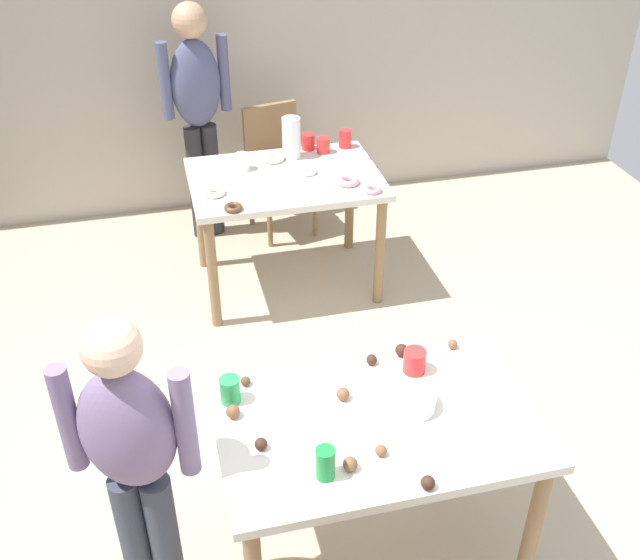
% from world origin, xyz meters
% --- Properties ---
extents(ground_plane, '(6.40, 6.40, 0.00)m').
position_xyz_m(ground_plane, '(0.00, 0.00, 0.00)').
color(ground_plane, tan).
extents(wall_back, '(6.40, 0.10, 2.60)m').
position_xyz_m(wall_back, '(0.00, 3.20, 1.30)').
color(wall_back, '#BCB2A3').
rests_on(wall_back, ground_plane).
extents(dining_table_near, '(1.17, 0.72, 0.75)m').
position_xyz_m(dining_table_near, '(0.11, -0.09, 0.64)').
color(dining_table_near, silver).
rests_on(dining_table_near, ground_plane).
extents(dining_table_far, '(1.11, 0.78, 0.75)m').
position_xyz_m(dining_table_far, '(0.18, 1.96, 0.64)').
color(dining_table_far, silver).
rests_on(dining_table_far, ground_plane).
extents(chair_far_table, '(0.48, 0.48, 0.87)m').
position_xyz_m(chair_far_table, '(0.27, 2.70, 0.50)').
color(chair_far_table, olive).
rests_on(chair_far_table, ground_plane).
extents(person_girl_near, '(0.45, 0.28, 1.37)m').
position_xyz_m(person_girl_near, '(-0.75, -0.11, 0.81)').
color(person_girl_near, '#383D4C').
rests_on(person_girl_near, ground_plane).
extents(person_adult_far, '(0.46, 0.25, 1.58)m').
position_xyz_m(person_adult_far, '(-0.23, 2.71, 0.95)').
color(person_adult_far, '#28282D').
rests_on(person_adult_far, ground_plane).
extents(mixing_bowl, '(0.18, 0.18, 0.06)m').
position_xyz_m(mixing_bowl, '(0.25, -0.04, 0.78)').
color(mixing_bowl, white).
rests_on(mixing_bowl, dining_table_near).
extents(soda_can, '(0.07, 0.07, 0.12)m').
position_xyz_m(soda_can, '(-0.14, -0.29, 0.81)').
color(soda_can, '#198438').
rests_on(soda_can, dining_table_near).
extents(fork_near, '(0.17, 0.02, 0.01)m').
position_xyz_m(fork_near, '(0.55, -0.26, 0.75)').
color(fork_near, silver).
rests_on(fork_near, dining_table_near).
extents(cup_near_0, '(0.08, 0.08, 0.11)m').
position_xyz_m(cup_near_0, '(-0.39, 0.15, 0.80)').
color(cup_near_0, green).
rests_on(cup_near_0, dining_table_near).
extents(cup_near_1, '(0.09, 0.09, 0.10)m').
position_xyz_m(cup_near_1, '(0.33, 0.14, 0.80)').
color(cup_near_1, red).
rests_on(cup_near_1, dining_table_near).
extents(cake_ball_0, '(0.05, 0.05, 0.05)m').
position_xyz_m(cake_ball_0, '(0.31, 0.25, 0.78)').
color(cake_ball_0, '#3D2319').
rests_on(cake_ball_0, dining_table_near).
extents(cake_ball_1, '(0.05, 0.05, 0.05)m').
position_xyz_m(cake_ball_1, '(-0.32, -0.12, 0.77)').
color(cake_ball_1, '#3D2319').
rests_on(cake_ball_1, dining_table_near).
extents(cake_ball_2, '(0.05, 0.05, 0.05)m').
position_xyz_m(cake_ball_2, '(0.17, -0.42, 0.77)').
color(cake_ball_2, '#3D2319').
rests_on(cake_ball_2, dining_table_near).
extents(cake_ball_3, '(0.04, 0.04, 0.04)m').
position_xyz_m(cake_ball_3, '(0.53, 0.24, 0.77)').
color(cake_ball_3, brown).
rests_on(cake_ball_3, dining_table_near).
extents(cake_ball_4, '(0.04, 0.04, 0.04)m').
position_xyz_m(cake_ball_4, '(0.18, 0.22, 0.77)').
color(cake_ball_4, '#3D2319').
rests_on(cake_ball_4, dining_table_near).
extents(cake_ball_5, '(0.04, 0.04, 0.04)m').
position_xyz_m(cake_ball_5, '(-0.32, 0.22, 0.77)').
color(cake_ball_5, brown).
rests_on(cake_ball_5, dining_table_near).
extents(cake_ball_6, '(0.04, 0.04, 0.04)m').
position_xyz_m(cake_ball_6, '(0.07, -0.24, 0.77)').
color(cake_ball_6, brown).
rests_on(cake_ball_6, dining_table_near).
extents(cake_ball_7, '(0.05, 0.05, 0.05)m').
position_xyz_m(cake_ball_7, '(0.02, 0.06, 0.77)').
color(cake_ball_7, brown).
rests_on(cake_ball_7, dining_table_near).
extents(cake_ball_8, '(0.05, 0.05, 0.05)m').
position_xyz_m(cake_ball_8, '(-0.40, 0.06, 0.78)').
color(cake_ball_8, brown).
rests_on(cake_ball_8, dining_table_near).
extents(cake_ball_9, '(0.05, 0.05, 0.05)m').
position_xyz_m(cake_ball_9, '(-0.05, -0.28, 0.78)').
color(cake_ball_9, brown).
rests_on(cake_ball_9, dining_table_near).
extents(pitcher_far, '(0.11, 0.11, 0.25)m').
position_xyz_m(pitcher_far, '(0.28, 2.21, 0.88)').
color(pitcher_far, white).
rests_on(pitcher_far, dining_table_far).
extents(cup_far_0, '(0.08, 0.08, 0.10)m').
position_xyz_m(cup_far_0, '(0.40, 2.30, 0.80)').
color(cup_far_0, red).
rests_on(cup_far_0, dining_table_far).
extents(cup_far_1, '(0.08, 0.08, 0.10)m').
position_xyz_m(cup_far_1, '(-0.04, 2.10, 0.80)').
color(cup_far_1, white).
rests_on(cup_far_1, dining_table_far).
extents(cup_far_2, '(0.08, 0.08, 0.09)m').
position_xyz_m(cup_far_2, '(0.48, 2.23, 0.80)').
color(cup_far_2, red).
rests_on(cup_far_2, dining_table_far).
extents(cup_far_3, '(0.08, 0.08, 0.12)m').
position_xyz_m(cup_far_3, '(0.63, 2.27, 0.81)').
color(cup_far_3, red).
rests_on(cup_far_3, dining_table_far).
extents(donut_far_0, '(0.13, 0.13, 0.04)m').
position_xyz_m(donut_far_0, '(0.51, 1.77, 0.77)').
color(donut_far_0, pink).
rests_on(donut_far_0, dining_table_far).
extents(donut_far_1, '(0.14, 0.14, 0.04)m').
position_xyz_m(donut_far_1, '(0.16, 2.18, 0.77)').
color(donut_far_1, white).
rests_on(donut_far_1, dining_table_far).
extents(donut_far_2, '(0.10, 0.10, 0.03)m').
position_xyz_m(donut_far_2, '(-0.17, 1.62, 0.77)').
color(donut_far_2, brown).
rests_on(donut_far_2, dining_table_far).
extents(donut_far_3, '(0.10, 0.10, 0.03)m').
position_xyz_m(donut_far_3, '(0.62, 1.64, 0.77)').
color(donut_far_3, pink).
rests_on(donut_far_3, dining_table_far).
extents(donut_far_4, '(0.10, 0.10, 0.03)m').
position_xyz_m(donut_far_4, '(0.32, 1.96, 0.77)').
color(donut_far_4, white).
rests_on(donut_far_4, dining_table_far).
extents(donut_far_5, '(0.13, 0.13, 0.04)m').
position_xyz_m(donut_far_5, '(-0.25, 1.82, 0.77)').
color(donut_far_5, white).
rests_on(donut_far_5, dining_table_far).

